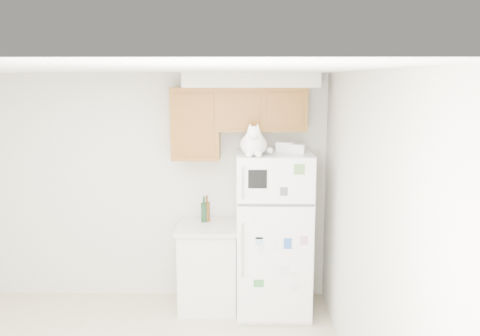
{
  "coord_description": "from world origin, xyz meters",
  "views": [
    {
      "loc": [
        1.02,
        -3.49,
        2.44
      ],
      "look_at": [
        0.97,
        1.55,
        1.55
      ],
      "focal_mm": 38.0,
      "sensor_mm": 36.0,
      "label": 1
    }
  ],
  "objects_px": {
    "bottle_green": "(204,209)",
    "base_counter": "(208,266)",
    "storage_box_front": "(297,149)",
    "bottle_amber": "(207,208)",
    "storage_box_back": "(285,147)",
    "cat": "(254,143)",
    "refrigerator": "(274,233)"
  },
  "relations": [
    {
      "from": "cat",
      "to": "bottle_green",
      "type": "bearing_deg",
      "value": 142.72
    },
    {
      "from": "refrigerator",
      "to": "base_counter",
      "type": "distance_m",
      "value": 0.79
    },
    {
      "from": "refrigerator",
      "to": "base_counter",
      "type": "height_order",
      "value": "refrigerator"
    },
    {
      "from": "storage_box_front",
      "to": "bottle_amber",
      "type": "height_order",
      "value": "storage_box_front"
    },
    {
      "from": "storage_box_back",
      "to": "cat",
      "type": "bearing_deg",
      "value": -125.48
    },
    {
      "from": "refrigerator",
      "to": "storage_box_back",
      "type": "xyz_separation_m",
      "value": [
        0.11,
        0.06,
        0.9
      ]
    },
    {
      "from": "base_counter",
      "to": "storage_box_front",
      "type": "distance_m",
      "value": 1.58
    },
    {
      "from": "storage_box_front",
      "to": "bottle_amber",
      "type": "distance_m",
      "value": 1.18
    },
    {
      "from": "base_counter",
      "to": "bottle_green",
      "type": "bearing_deg",
      "value": 115.52
    },
    {
      "from": "storage_box_back",
      "to": "bottle_amber",
      "type": "relative_size",
      "value": 0.63
    },
    {
      "from": "cat",
      "to": "storage_box_front",
      "type": "height_order",
      "value": "cat"
    },
    {
      "from": "refrigerator",
      "to": "bottle_amber",
      "type": "height_order",
      "value": "refrigerator"
    },
    {
      "from": "cat",
      "to": "refrigerator",
      "type": "bearing_deg",
      "value": 46.09
    },
    {
      "from": "storage_box_back",
      "to": "storage_box_front",
      "type": "bearing_deg",
      "value": -26.82
    },
    {
      "from": "cat",
      "to": "storage_box_front",
      "type": "bearing_deg",
      "value": 22.49
    },
    {
      "from": "storage_box_front",
      "to": "bottle_green",
      "type": "bearing_deg",
      "value": -177.99
    },
    {
      "from": "base_counter",
      "to": "refrigerator",
      "type": "bearing_deg",
      "value": -6.09
    },
    {
      "from": "cat",
      "to": "bottle_amber",
      "type": "height_order",
      "value": "cat"
    },
    {
      "from": "storage_box_front",
      "to": "cat",
      "type": "bearing_deg",
      "value": -142.76
    },
    {
      "from": "cat",
      "to": "storage_box_front",
      "type": "xyz_separation_m",
      "value": [
        0.44,
        0.18,
        -0.08
      ]
    },
    {
      "from": "refrigerator",
      "to": "bottle_amber",
      "type": "xyz_separation_m",
      "value": [
        -0.71,
        0.2,
        0.21
      ]
    },
    {
      "from": "base_counter",
      "to": "cat",
      "type": "bearing_deg",
      "value": -31.95
    },
    {
      "from": "storage_box_front",
      "to": "bottle_green",
      "type": "height_order",
      "value": "storage_box_front"
    },
    {
      "from": "refrigerator",
      "to": "bottle_green",
      "type": "height_order",
      "value": "refrigerator"
    },
    {
      "from": "storage_box_back",
      "to": "bottle_amber",
      "type": "distance_m",
      "value": 1.08
    },
    {
      "from": "refrigerator",
      "to": "bottle_amber",
      "type": "distance_m",
      "value": 0.77
    },
    {
      "from": "refrigerator",
      "to": "cat",
      "type": "relative_size",
      "value": 3.63
    },
    {
      "from": "bottle_green",
      "to": "bottle_amber",
      "type": "height_order",
      "value": "bottle_amber"
    },
    {
      "from": "refrigerator",
      "to": "base_counter",
      "type": "xyz_separation_m",
      "value": [
        -0.69,
        0.07,
        -0.39
      ]
    },
    {
      "from": "bottle_green",
      "to": "base_counter",
      "type": "bearing_deg",
      "value": -64.48
    },
    {
      "from": "refrigerator",
      "to": "storage_box_back",
      "type": "height_order",
      "value": "storage_box_back"
    },
    {
      "from": "base_counter",
      "to": "cat",
      "type": "relative_size",
      "value": 1.97
    }
  ]
}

